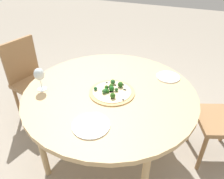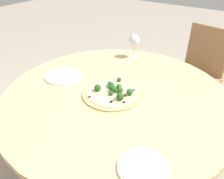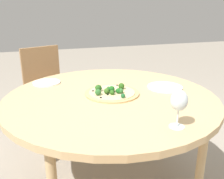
{
  "view_description": "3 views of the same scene",
  "coord_description": "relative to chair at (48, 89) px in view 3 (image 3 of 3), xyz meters",
  "views": [
    {
      "loc": [
        0.54,
        -1.3,
        1.69
      ],
      "look_at": [
        0.02,
        -0.02,
        0.75
      ],
      "focal_mm": 35.0,
      "sensor_mm": 36.0,
      "label": 1
    },
    {
      "loc": [
        0.91,
        0.59,
        1.44
      ],
      "look_at": [
        0.02,
        -0.02,
        0.75
      ],
      "focal_mm": 35.0,
      "sensor_mm": 36.0,
      "label": 2
    },
    {
      "loc": [
        -1.44,
        0.43,
        1.27
      ],
      "look_at": [
        0.02,
        -0.02,
        0.75
      ],
      "focal_mm": 40.0,
      "sensor_mm": 36.0,
      "label": 3
    }
  ],
  "objects": [
    {
      "name": "pizza",
      "position": [
        -0.93,
        -0.37,
        0.25
      ],
      "size": [
        0.35,
        0.35,
        0.06
      ],
      "color": "tan",
      "rests_on": "dining_table"
    },
    {
      "name": "wine_glass",
      "position": [
        -1.46,
        -0.53,
        0.37
      ],
      "size": [
        0.08,
        0.08,
        0.19
      ],
      "color": "silver",
      "rests_on": "dining_table"
    },
    {
      "name": "chair",
      "position": [
        0.0,
        0.0,
        0.0
      ],
      "size": [
        0.52,
        0.52,
        0.88
      ],
      "rotation": [
        0.0,
        0.0,
        -1.21
      ],
      "color": "#997047",
      "rests_on": "ground_plane"
    },
    {
      "name": "dining_table",
      "position": [
        -0.95,
        -0.36,
        0.18
      ],
      "size": [
        1.35,
        1.35,
        0.72
      ],
      "color": "tan",
      "rests_on": "ground_plane"
    },
    {
      "name": "plate_near",
      "position": [
        -0.57,
        0.02,
        0.24
      ],
      "size": [
        0.2,
        0.2,
        0.01
      ],
      "color": "white",
      "rests_on": "dining_table"
    },
    {
      "name": "plate_far",
      "position": [
        -0.92,
        -0.77,
        0.24
      ],
      "size": [
        0.24,
        0.24,
        0.01
      ],
      "color": "white",
      "rests_on": "dining_table"
    }
  ]
}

